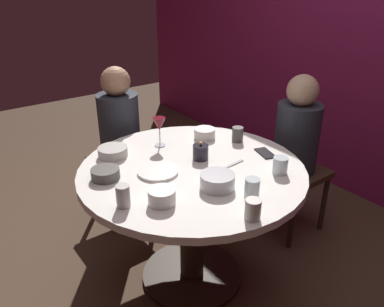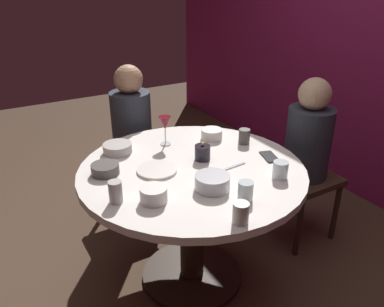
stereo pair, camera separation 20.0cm
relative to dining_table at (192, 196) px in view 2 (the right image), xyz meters
The scene contains 19 objects.
ground_plane 0.57m from the dining_table, ahead, with size 8.00×8.00×0.00m, color #4C3828.
dining_table is the anchor object (origin of this frame).
seated_diner_left 0.85m from the dining_table, behind, with size 0.40×0.40×1.14m.
seated_diner_back 0.87m from the dining_table, 90.00° to the left, with size 0.40×0.40×1.12m.
candle_holder 0.24m from the dining_table, 117.55° to the left, with size 0.09×0.09×0.11m.
wine_glass 0.45m from the dining_table, behind, with size 0.08×0.08×0.18m.
dinner_plate 0.26m from the dining_table, 106.88° to the right, with size 0.21×0.21×0.01m, color silver.
cell_phone 0.48m from the dining_table, 75.02° to the left, with size 0.07×0.14×0.01m, color black.
bowl_serving_large 0.32m from the dining_table, ahead, with size 0.17×0.17×0.07m, color #B7B7BC.
bowl_salad_center 0.51m from the dining_table, 143.61° to the right, with size 0.16×0.16×0.05m, color #B2ADA3.
bowl_small_white 0.46m from the dining_table, 132.15° to the left, with size 0.13×0.13×0.06m, color silver.
bowl_sauce_side 0.49m from the dining_table, 110.99° to the right, with size 0.14×0.14×0.05m, color #4C4742.
bowl_rice_portion 0.43m from the dining_table, 57.63° to the right, with size 0.12×0.12×0.07m, color silver.
cup_near_candle 0.46m from the dining_table, ahead, with size 0.07×0.07×0.09m, color silver.
cup_by_left_diner 0.51m from the dining_table, 45.27° to the left, with size 0.08×0.08×0.09m, color silver.
cup_by_right_diner 0.58m from the dining_table, ahead, with size 0.07×0.07×0.09m, color #B2ADA3.
cup_center_front 0.53m from the dining_table, 75.53° to the right, with size 0.06×0.06×0.10m, color #B2ADA3.
cup_far_edge 0.50m from the dining_table, 104.53° to the left, with size 0.07×0.07×0.09m, color #4C4742.
fork_near_plate 0.28m from the dining_table, 58.02° to the left, with size 0.02×0.18×0.01m, color #B7B7BC.
Camera 2 is at (1.56, -0.92, 1.69)m, focal length 35.96 mm.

